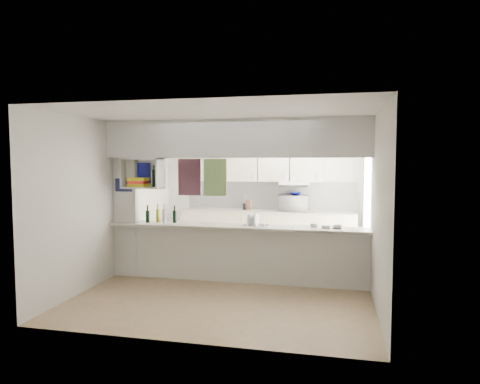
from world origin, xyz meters
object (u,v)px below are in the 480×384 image
(dish_rack, at_px, (255,221))
(wine_bottles, at_px, (161,216))
(bowl, at_px, (296,194))
(microwave, at_px, (294,203))

(dish_rack, relative_size, wine_bottles, 0.84)
(bowl, bearing_deg, dish_rack, -101.75)
(bowl, relative_size, dish_rack, 0.56)
(microwave, relative_size, wine_bottles, 1.15)
(bowl, xyz_separation_m, wine_bottles, (-2.05, -2.16, -0.24))
(microwave, xyz_separation_m, bowl, (0.03, 0.03, 0.19))
(microwave, height_order, dish_rack, microwave)
(dish_rack, bearing_deg, wine_bottles, -171.77)
(dish_rack, distance_m, wine_bottles, 1.60)
(microwave, relative_size, dish_rack, 1.37)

